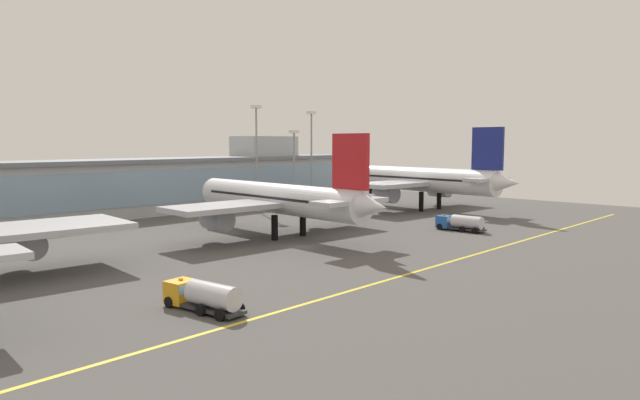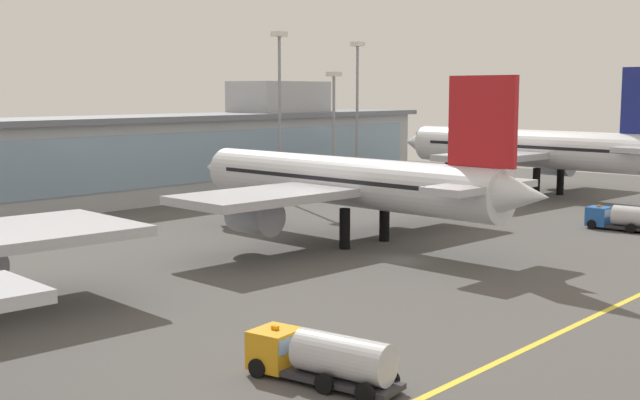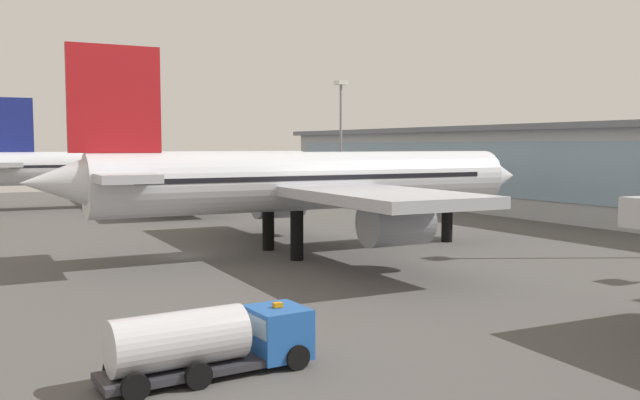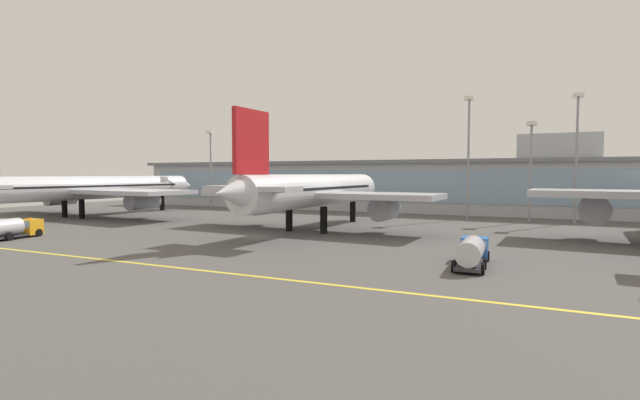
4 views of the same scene
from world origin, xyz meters
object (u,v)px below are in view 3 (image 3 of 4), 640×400
Objects in this scene: airliner_near_right at (311,182)px; apron_light_mast_west at (341,121)px; fuel_tanker_truck at (216,339)px; airliner_near_left at (151,168)px.

airliner_near_right is 2.35× the size of apron_light_mast_west.
airliner_near_right is 5.25× the size of fuel_tanker_truck.
airliner_near_right is at bearing 52.32° from fuel_tanker_truck.
fuel_tanker_truck is 0.45× the size of apron_light_mast_west.
fuel_tanker_truck is (80.70, -20.74, -4.50)m from airliner_near_left.
airliner_near_left is 31.95m from apron_light_mast_west.
airliner_near_left is 83.44m from fuel_tanker_truck.
airliner_near_left is at bearing 91.62° from airliner_near_right.
airliner_near_right is at bearing -86.52° from airliner_near_left.
apron_light_mast_west is at bearing 53.33° from fuel_tanker_truck.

